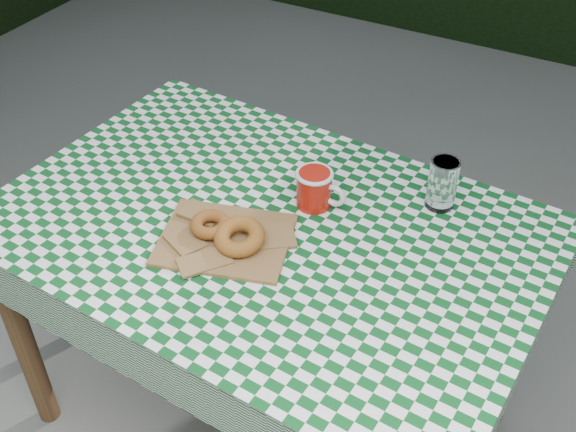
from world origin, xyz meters
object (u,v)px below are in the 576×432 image
(paper_bag, at_px, (225,239))
(table, at_px, (269,333))
(coffee_mug, at_px, (314,189))
(drinking_glass, at_px, (442,184))

(paper_bag, bearing_deg, table, 61.12)
(coffee_mug, height_order, drinking_glass, drinking_glass)
(table, relative_size, drinking_glass, 9.85)
(table, relative_size, coffee_mug, 7.42)
(table, distance_m, coffee_mug, 0.45)
(drinking_glass, bearing_deg, table, -141.38)
(table, bearing_deg, coffee_mug, 66.23)
(paper_bag, distance_m, coffee_mug, 0.25)
(coffee_mug, bearing_deg, drinking_glass, 29.63)
(table, distance_m, drinking_glass, 0.61)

